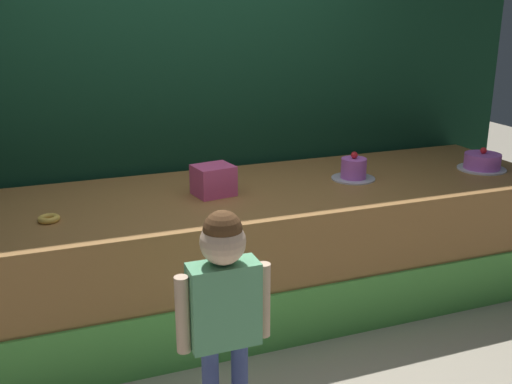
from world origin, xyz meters
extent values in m
plane|color=#ADA38E|center=(0.00, 0.00, 0.00)|extent=(12.00, 12.00, 0.00)
cube|color=#9E6B38|center=(0.00, 0.56, 0.38)|extent=(4.38, 1.11, 0.76)
cube|color=#59B24C|center=(0.00, -0.01, 0.17)|extent=(4.38, 0.02, 0.34)
cube|color=#113823|center=(0.00, 1.21, 1.46)|extent=(5.12, 0.08, 2.91)
cube|color=#66B27F|center=(-0.30, -0.58, 0.65)|extent=(0.29, 0.13, 0.37)
cylinder|color=beige|center=(-0.48, -0.58, 0.64)|extent=(0.06, 0.06, 0.33)
cylinder|color=beige|center=(-0.13, -0.58, 0.64)|extent=(0.06, 0.06, 0.33)
sphere|color=beige|center=(-0.30, -0.58, 0.93)|extent=(0.19, 0.19, 0.19)
sphere|color=brown|center=(-0.30, -0.58, 0.98)|extent=(0.16, 0.16, 0.16)
cube|color=#E65292|center=(0.00, 0.54, 0.85)|extent=(0.25, 0.23, 0.18)
torus|color=#F2BF4C|center=(-0.93, 0.41, 0.78)|extent=(0.11, 0.11, 0.03)
cylinder|color=silver|center=(0.93, 0.54, 0.77)|extent=(0.28, 0.28, 0.01)
cylinder|color=#CC66D8|center=(0.93, 0.54, 0.83)|extent=(0.16, 0.16, 0.13)
sphere|color=red|center=(0.93, 0.54, 0.92)|extent=(0.04, 0.04, 0.04)
cylinder|color=silver|center=(1.86, 0.43, 0.77)|extent=(0.32, 0.32, 0.01)
cylinder|color=#CC66D8|center=(1.86, 0.43, 0.82)|extent=(0.24, 0.24, 0.10)
sphere|color=red|center=(1.86, 0.43, 0.89)|extent=(0.04, 0.04, 0.04)
camera|label=1|loc=(-0.97, -2.71, 1.84)|focal=42.34mm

